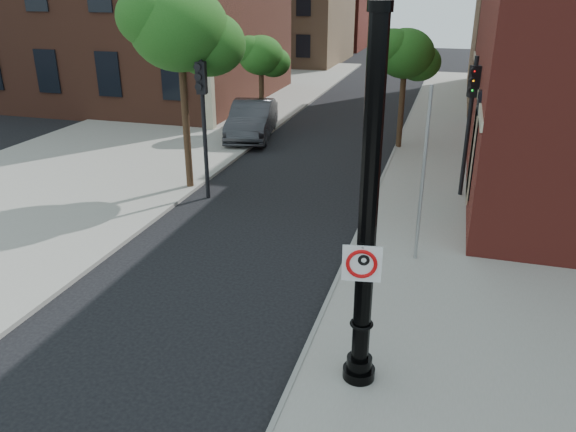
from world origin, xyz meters
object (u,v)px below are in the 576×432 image
(no_parking_sign, at_px, (362,263))
(parked_car, at_px, (252,120))
(lamppost, at_px, (368,222))
(traffic_signal_left, at_px, (203,102))
(traffic_signal_right, at_px, (471,105))

(no_parking_sign, bearing_deg, parked_car, 106.38)
(lamppost, xyz_separation_m, traffic_signal_left, (-6.48, 7.94, 0.06))
(lamppost, bearing_deg, no_parking_sign, -98.69)
(no_parking_sign, distance_m, traffic_signal_left, 10.39)
(parked_car, bearing_deg, no_parking_sign, -75.08)
(lamppost, bearing_deg, traffic_signal_left, 129.22)
(no_parking_sign, height_order, traffic_signal_right, traffic_signal_right)
(traffic_signal_left, bearing_deg, no_parking_sign, -58.93)
(lamppost, height_order, parked_car, lamppost)
(lamppost, xyz_separation_m, parked_car, (-7.77, 15.93, -2.30))
(traffic_signal_right, bearing_deg, no_parking_sign, -119.36)
(traffic_signal_left, bearing_deg, parked_car, 91.76)
(lamppost, distance_m, parked_car, 17.87)
(parked_car, relative_size, traffic_signal_right, 1.11)
(no_parking_sign, relative_size, traffic_signal_right, 0.14)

